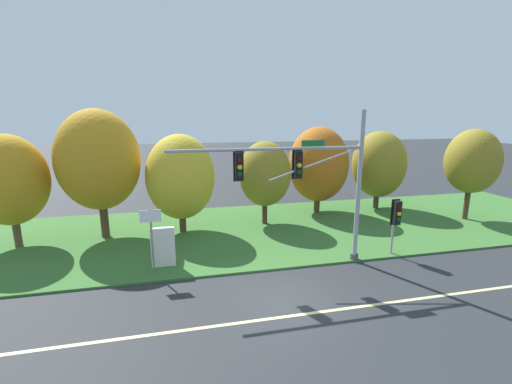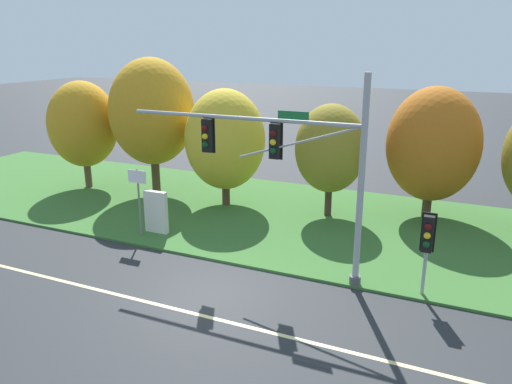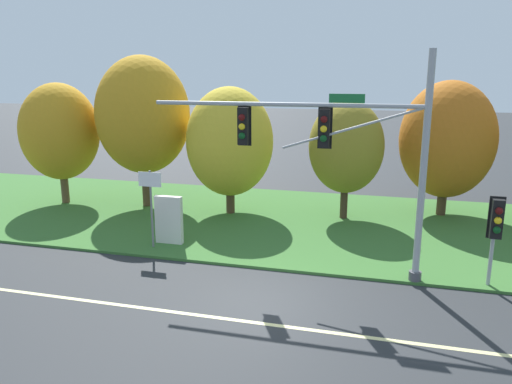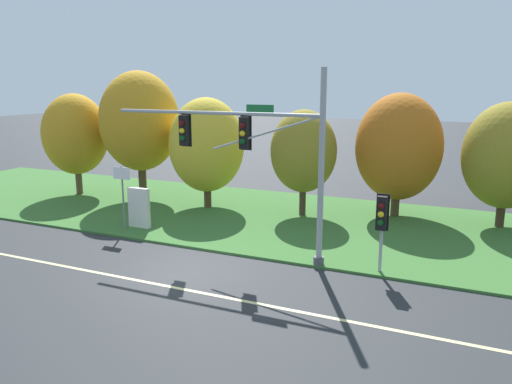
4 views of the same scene
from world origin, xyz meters
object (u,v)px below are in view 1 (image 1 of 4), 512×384
(route_sign_post, at_px, (151,230))
(traffic_signal_mast, at_px, (310,176))
(tree_furthest_back, at_px, (472,161))
(pedestrian_signal_near_kerb, at_px, (396,216))
(tree_behind_signpost, at_px, (181,177))
(tree_left_of_mast, at_px, (98,160))
(tree_mid_verge, at_px, (265,174))
(tree_tall_centre, at_px, (318,164))
(tree_right_far, at_px, (379,164))
(info_kiosk, at_px, (163,247))
(tree_nearest_road, at_px, (9,180))

(route_sign_post, bearing_deg, traffic_signal_mast, -5.68)
(route_sign_post, height_order, tree_furthest_back, tree_furthest_back)
(pedestrian_signal_near_kerb, relative_size, tree_behind_signpost, 0.49)
(tree_left_of_mast, distance_m, tree_behind_signpost, 4.62)
(tree_mid_verge, height_order, tree_tall_centre, tree_tall_centre)
(route_sign_post, relative_size, tree_tall_centre, 0.48)
(tree_right_far, height_order, tree_furthest_back, tree_furthest_back)
(tree_behind_signpost, bearing_deg, traffic_signal_mast, -46.73)
(route_sign_post, height_order, tree_behind_signpost, tree_behind_signpost)
(tree_tall_centre, xyz_separation_m, info_kiosk, (-10.73, -7.07, -2.61))
(tree_right_far, height_order, info_kiosk, tree_right_far)
(tree_left_of_mast, xyz_separation_m, tree_behind_signpost, (4.48, -0.19, -1.11))
(route_sign_post, bearing_deg, tree_furthest_back, 10.46)
(tree_behind_signpost, height_order, info_kiosk, tree_behind_signpost)
(pedestrian_signal_near_kerb, relative_size, tree_furthest_back, 0.47)
(route_sign_post, distance_m, tree_nearest_road, 9.14)
(tree_left_of_mast, height_order, tree_furthest_back, tree_left_of_mast)
(tree_right_far, relative_size, tree_furthest_back, 0.96)
(route_sign_post, xyz_separation_m, tree_right_far, (16.04, 7.68, 1.38))
(pedestrian_signal_near_kerb, height_order, tree_nearest_road, tree_nearest_road)
(route_sign_post, distance_m, tree_tall_centre, 13.62)
(pedestrian_signal_near_kerb, bearing_deg, traffic_signal_mast, -179.06)
(tree_behind_signpost, distance_m, tree_mid_verge, 5.35)
(traffic_signal_mast, bearing_deg, tree_left_of_mast, 148.39)
(tree_left_of_mast, xyz_separation_m, tree_right_far, (19.11, 2.10, -1.13))
(traffic_signal_mast, relative_size, route_sign_post, 3.03)
(tree_nearest_road, distance_m, tree_right_far, 23.64)
(tree_furthest_back, bearing_deg, traffic_signal_mast, -161.40)
(tree_left_of_mast, bearing_deg, tree_tall_centre, 8.32)
(tree_right_far, distance_m, info_kiosk, 17.32)
(tree_left_of_mast, xyz_separation_m, tree_tall_centre, (14.22, 2.08, -0.98))
(route_sign_post, bearing_deg, tree_mid_verge, 41.29)
(pedestrian_signal_near_kerb, height_order, tree_mid_verge, tree_mid_verge)
(route_sign_post, relative_size, tree_mid_verge, 0.55)
(tree_nearest_road, distance_m, tree_behind_signpost, 8.87)
(traffic_signal_mast, bearing_deg, route_sign_post, 174.32)
(route_sign_post, bearing_deg, info_kiosk, 54.39)
(tree_left_of_mast, distance_m, tree_mid_verge, 9.89)
(traffic_signal_mast, height_order, tree_right_far, traffic_signal_mast)
(tree_nearest_road, distance_m, info_kiosk, 9.44)
(tree_left_of_mast, bearing_deg, tree_right_far, 6.27)
(tree_tall_centre, bearing_deg, pedestrian_signal_near_kerb, -84.94)
(tree_left_of_mast, relative_size, tree_behind_signpost, 1.24)
(tree_nearest_road, height_order, info_kiosk, tree_nearest_road)
(pedestrian_signal_near_kerb, relative_size, tree_nearest_road, 0.48)
(route_sign_post, distance_m, tree_behind_signpost, 5.74)
(route_sign_post, bearing_deg, tree_tall_centre, 34.48)
(traffic_signal_mast, bearing_deg, tree_behind_signpost, 133.27)
(route_sign_post, distance_m, tree_mid_verge, 9.06)
(traffic_signal_mast, relative_size, pedestrian_signal_near_kerb, 3.12)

